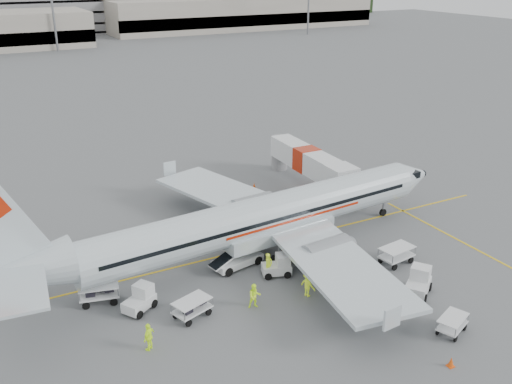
{
  "coord_description": "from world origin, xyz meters",
  "views": [
    {
      "loc": [
        -19.89,
        -35.31,
        20.91
      ],
      "look_at": [
        0.0,
        2.0,
        3.8
      ],
      "focal_mm": 40.0,
      "sensor_mm": 36.0,
      "label": 1
    }
  ],
  "objects_px": {
    "tug_fore": "(418,282)",
    "belt_loader": "(237,250)",
    "aircraft": "(263,190)",
    "jet_bridge": "(306,167)",
    "tug_mid": "(276,265)",
    "tug_aft": "(139,299)"
  },
  "relations": [
    {
      "from": "aircraft",
      "to": "tug_aft",
      "type": "bearing_deg",
      "value": -168.34
    },
    {
      "from": "aircraft",
      "to": "tug_fore",
      "type": "xyz_separation_m",
      "value": [
        6.39,
        -10.14,
        -4.29
      ]
    },
    {
      "from": "tug_fore",
      "to": "belt_loader",
      "type": "bearing_deg",
      "value": 99.85
    },
    {
      "from": "jet_bridge",
      "to": "tug_fore",
      "type": "xyz_separation_m",
      "value": [
        -4.31,
        -20.62,
        -1.03
      ]
    },
    {
      "from": "jet_bridge",
      "to": "belt_loader",
      "type": "relative_size",
      "value": 2.96
    },
    {
      "from": "aircraft",
      "to": "tug_mid",
      "type": "distance_m",
      "value": 5.65
    },
    {
      "from": "tug_fore",
      "to": "tug_aft",
      "type": "bearing_deg",
      "value": 123.03
    },
    {
      "from": "belt_loader",
      "to": "jet_bridge",
      "type": "bearing_deg",
      "value": 29.88
    },
    {
      "from": "belt_loader",
      "to": "tug_mid",
      "type": "relative_size",
      "value": 2.43
    },
    {
      "from": "aircraft",
      "to": "jet_bridge",
      "type": "relative_size",
      "value": 2.55
    },
    {
      "from": "aircraft",
      "to": "belt_loader",
      "type": "bearing_deg",
      "value": -164.04
    },
    {
      "from": "aircraft",
      "to": "tug_aft",
      "type": "relative_size",
      "value": 17.57
    },
    {
      "from": "tug_mid",
      "to": "belt_loader",
      "type": "bearing_deg",
      "value": 146.32
    },
    {
      "from": "tug_fore",
      "to": "tug_aft",
      "type": "height_order",
      "value": "tug_fore"
    },
    {
      "from": "belt_loader",
      "to": "tug_fore",
      "type": "xyz_separation_m",
      "value": [
        9.05,
        -9.14,
        -0.44
      ]
    },
    {
      "from": "aircraft",
      "to": "tug_mid",
      "type": "relative_size",
      "value": 18.37
    },
    {
      "from": "aircraft",
      "to": "jet_bridge",
      "type": "xyz_separation_m",
      "value": [
        10.7,
        10.48,
        -3.26
      ]
    },
    {
      "from": "aircraft",
      "to": "belt_loader",
      "type": "xyz_separation_m",
      "value": [
        -2.66,
        -1.0,
        -3.85
      ]
    },
    {
      "from": "tug_aft",
      "to": "tug_fore",
      "type": "bearing_deg",
      "value": -54.57
    },
    {
      "from": "aircraft",
      "to": "tug_fore",
      "type": "distance_m",
      "value": 12.73
    },
    {
      "from": "belt_loader",
      "to": "tug_aft",
      "type": "bearing_deg",
      "value": -175.89
    },
    {
      "from": "jet_bridge",
      "to": "belt_loader",
      "type": "xyz_separation_m",
      "value": [
        -13.36,
        -11.48,
        -0.59
      ]
    }
  ]
}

